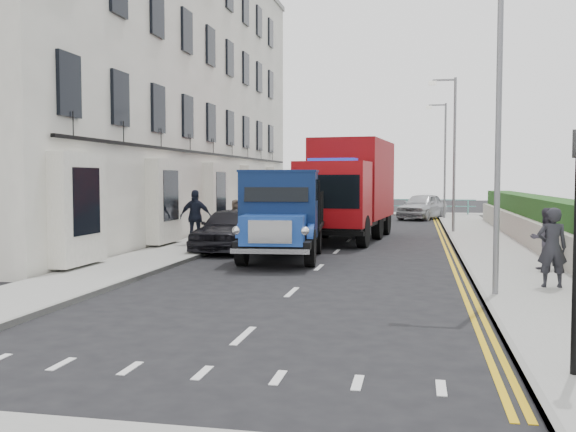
# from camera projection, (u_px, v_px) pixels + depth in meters

# --- Properties ---
(ground) EXTENTS (120.00, 120.00, 0.00)m
(ground) POSITION_uv_depth(u_px,v_px,m) (307.00, 278.00, 16.09)
(ground) COLOR black
(ground) RESTS_ON ground
(pavement_west) EXTENTS (2.40, 38.00, 0.12)m
(pavement_west) POSITION_uv_depth(u_px,v_px,m) (218.00, 239.00, 25.92)
(pavement_west) COLOR gray
(pavement_west) RESTS_ON ground
(pavement_east) EXTENTS (2.60, 38.00, 0.12)m
(pavement_east) POSITION_uv_depth(u_px,v_px,m) (488.00, 244.00, 23.84)
(pavement_east) COLOR gray
(pavement_east) RESTS_ON ground
(promenade) EXTENTS (30.00, 2.50, 0.12)m
(promenade) POSITION_uv_depth(u_px,v_px,m) (378.00, 214.00, 44.46)
(promenade) COLOR gray
(promenade) RESTS_ON ground
(sea_plane) EXTENTS (120.00, 120.00, 0.00)m
(sea_plane) POSITION_uv_depth(u_px,v_px,m) (394.00, 200.00, 74.80)
(sea_plane) COLOR slate
(sea_plane) RESTS_ON ground
(terrace_west) EXTENTS (6.31, 30.20, 14.25)m
(terrace_west) POSITION_uv_depth(u_px,v_px,m) (156.00, 80.00, 30.26)
(terrace_west) COLOR white
(terrace_west) RESTS_ON ground
(garden_east) EXTENTS (1.45, 28.00, 1.75)m
(garden_east) POSITION_uv_depth(u_px,v_px,m) (543.00, 222.00, 23.42)
(garden_east) COLOR #B2AD9E
(garden_east) RESTS_ON ground
(seafront_railing) EXTENTS (13.00, 0.08, 1.11)m
(seafront_railing) POSITION_uv_depth(u_px,v_px,m) (377.00, 207.00, 43.65)
(seafront_railing) COLOR #59B2A5
(seafront_railing) RESTS_ON ground
(lamp_near) EXTENTS (1.23, 0.18, 7.00)m
(lamp_near) POSITION_uv_depth(u_px,v_px,m) (493.00, 105.00, 13.07)
(lamp_near) COLOR slate
(lamp_near) RESTS_ON ground
(lamp_mid) EXTENTS (1.23, 0.18, 7.00)m
(lamp_mid) POSITION_uv_depth(u_px,v_px,m) (452.00, 145.00, 28.73)
(lamp_mid) COLOR slate
(lamp_mid) RESTS_ON ground
(lamp_far) EXTENTS (1.23, 0.18, 7.00)m
(lamp_far) POSITION_uv_depth(u_px,v_px,m) (443.00, 154.00, 38.51)
(lamp_far) COLOR slate
(lamp_far) RESTS_ON ground
(bedford_lorry) EXTENTS (2.77, 5.90, 2.71)m
(bedford_lorry) POSITION_uv_depth(u_px,v_px,m) (280.00, 221.00, 19.18)
(bedford_lorry) COLOR black
(bedford_lorry) RESTS_ON ground
(red_lorry) EXTENTS (3.36, 8.02, 4.09)m
(red_lorry) POSITION_uv_depth(u_px,v_px,m) (350.00, 186.00, 26.38)
(red_lorry) COLOR black
(red_lorry) RESTS_ON ground
(parked_car_front) EXTENTS (2.05, 4.57, 1.52)m
(parked_car_front) POSITION_uv_depth(u_px,v_px,m) (231.00, 229.00, 22.15)
(parked_car_front) COLOR black
(parked_car_front) RESTS_ON ground
(parked_car_mid) EXTENTS (1.92, 4.38, 1.40)m
(parked_car_mid) POSITION_uv_depth(u_px,v_px,m) (276.00, 226.00, 24.47)
(parked_car_mid) COLOR #528BB1
(parked_car_mid) RESTS_ON ground
(parked_car_rear) EXTENTS (2.04, 4.36, 1.23)m
(parked_car_rear) POSITION_uv_depth(u_px,v_px,m) (286.00, 220.00, 29.08)
(parked_car_rear) COLOR silver
(parked_car_rear) RESTS_ON ground
(seafront_car_left) EXTENTS (3.95, 5.41, 1.37)m
(seafront_car_left) POSITION_uv_depth(u_px,v_px,m) (327.00, 210.00, 37.06)
(seafront_car_left) COLOR black
(seafront_car_left) RESTS_ON ground
(seafront_car_right) EXTENTS (3.44, 5.10, 1.61)m
(seafront_car_right) POSITION_uv_depth(u_px,v_px,m) (422.00, 206.00, 39.30)
(seafront_car_right) COLOR #B1B2B6
(seafront_car_right) RESTS_ON ground
(pedestrian_east_near) EXTENTS (0.66, 0.45, 1.76)m
(pedestrian_east_near) POSITION_uv_depth(u_px,v_px,m) (552.00, 247.00, 14.04)
(pedestrian_east_near) COLOR #232329
(pedestrian_east_near) RESTS_ON pavement_east
(pedestrian_east_far) EXTENTS (0.92, 0.80, 1.62)m
(pedestrian_east_far) POSITION_uv_depth(u_px,v_px,m) (545.00, 239.00, 16.81)
(pedestrian_east_far) COLOR #33303A
(pedestrian_east_far) RESTS_ON pavement_east
(pedestrian_west_near) EXTENTS (1.20, 0.61, 1.97)m
(pedestrian_west_near) POSITION_uv_depth(u_px,v_px,m) (196.00, 217.00, 23.31)
(pedestrian_west_near) COLOR black
(pedestrian_west_near) RESTS_ON pavement_west
(pedestrian_west_far) EXTENTS (0.88, 0.80, 1.52)m
(pedestrian_west_far) POSITION_uv_depth(u_px,v_px,m) (236.00, 218.00, 26.57)
(pedestrian_west_far) COLOR #493F34
(pedestrian_west_far) RESTS_ON pavement_west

